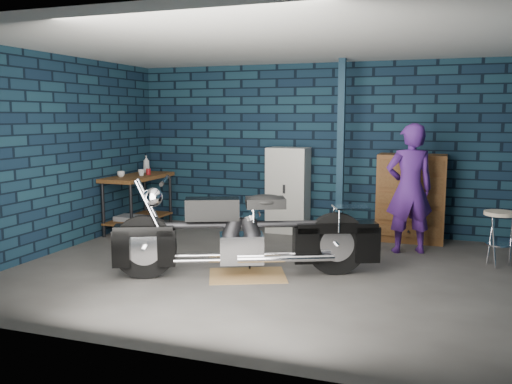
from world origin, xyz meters
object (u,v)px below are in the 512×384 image
person (409,189)px  storage_bin (131,225)px  tool_chest (411,198)px  motorcycle (247,227)px  shop_stool (498,239)px  locker (288,190)px  workbench (139,203)px

person → storage_bin: (-4.25, -0.22, -0.74)m
person → tool_chest: size_ratio=1.36×
motorcycle → person: 2.48m
motorcycle → shop_stool: motorcycle is taller
tool_chest → shop_stool: size_ratio=1.88×
storage_bin → locker: (2.32, 0.96, 0.54)m
workbench → motorcycle: 3.15m
motorcycle → storage_bin: (-2.55, 1.56, -0.44)m
workbench → locker: (2.34, 0.69, 0.23)m
workbench → motorcycle: bearing=-35.3°
motorcycle → person: person is taller
locker → tool_chest: (1.91, 0.00, -0.03)m
motorcycle → person: (1.70, 1.78, 0.30)m
storage_bin → workbench: bearing=94.4°
locker → tool_chest: locker is taller
motorcycle → locker: bearing=71.7°
storage_bin → tool_chest: bearing=12.8°
person → shop_stool: size_ratio=2.55×
locker → tool_chest: size_ratio=1.05×
tool_chest → locker: bearing=180.0°
locker → person: bearing=-20.9°
motorcycle → shop_stool: bearing=3.6°
tool_chest → shop_stool: 1.59m
person → tool_chest: person is taller
workbench → shop_stool: workbench is taller
storage_bin → tool_chest: tool_chest is taller
workbench → storage_bin: 0.41m
person → locker: person is taller
storage_bin → locker: size_ratio=0.34×
motorcycle → locker: locker is taller
storage_bin → locker: 2.57m
person → tool_chest: 0.77m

